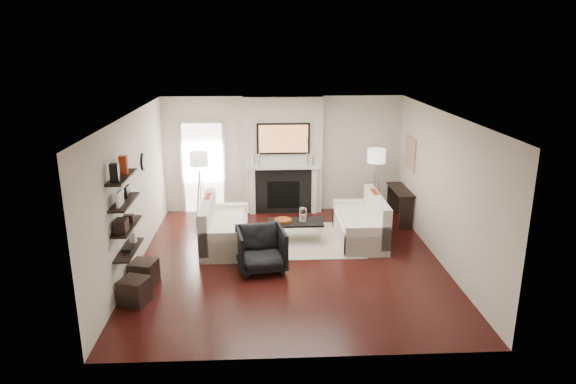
{
  "coord_description": "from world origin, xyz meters",
  "views": [
    {
      "loc": [
        -0.47,
        -8.68,
        3.91
      ],
      "look_at": [
        0.0,
        0.6,
        1.15
      ],
      "focal_mm": 32.0,
      "sensor_mm": 36.0,
      "label": 1
    }
  ],
  "objects_px": {
    "loveseat_left_base": "(225,235)",
    "ottoman_near": "(144,273)",
    "armchair": "(261,247)",
    "lamp_right_shade": "(377,156)",
    "coffee_table": "(296,222)",
    "loveseat_right_base": "(359,230)",
    "lamp_left_shade": "(199,159)"
  },
  "relations": [
    {
      "from": "coffee_table",
      "to": "lamp_right_shade",
      "type": "height_order",
      "value": "lamp_right_shade"
    },
    {
      "from": "loveseat_right_base",
      "to": "ottoman_near",
      "type": "distance_m",
      "value": 4.31
    },
    {
      "from": "lamp_left_shade",
      "to": "coffee_table",
      "type": "bearing_deg",
      "value": -31.2
    },
    {
      "from": "loveseat_left_base",
      "to": "lamp_right_shade",
      "type": "relative_size",
      "value": 4.5
    },
    {
      "from": "loveseat_right_base",
      "to": "armchair",
      "type": "xyz_separation_m",
      "value": [
        -1.99,
        -1.29,
        0.21
      ]
    },
    {
      "from": "loveseat_right_base",
      "to": "ottoman_near",
      "type": "height_order",
      "value": "loveseat_right_base"
    },
    {
      "from": "lamp_right_shade",
      "to": "ottoman_near",
      "type": "distance_m",
      "value": 5.62
    },
    {
      "from": "lamp_left_shade",
      "to": "ottoman_near",
      "type": "height_order",
      "value": "lamp_left_shade"
    },
    {
      "from": "lamp_left_shade",
      "to": "loveseat_left_base",
      "type": "bearing_deg",
      "value": -65.82
    },
    {
      "from": "lamp_right_shade",
      "to": "ottoman_near",
      "type": "bearing_deg",
      "value": -145.55
    },
    {
      "from": "coffee_table",
      "to": "lamp_right_shade",
      "type": "xyz_separation_m",
      "value": [
        1.88,
        1.33,
        1.05
      ]
    },
    {
      "from": "lamp_right_shade",
      "to": "loveseat_left_base",
      "type": "bearing_deg",
      "value": -155.65
    },
    {
      "from": "ottoman_near",
      "to": "loveseat_left_base",
      "type": "bearing_deg",
      "value": 52.51
    },
    {
      "from": "loveseat_left_base",
      "to": "armchair",
      "type": "relative_size",
      "value": 2.15
    },
    {
      "from": "armchair",
      "to": "lamp_left_shade",
      "type": "relative_size",
      "value": 2.09
    },
    {
      "from": "armchair",
      "to": "lamp_right_shade",
      "type": "relative_size",
      "value": 2.09
    },
    {
      "from": "loveseat_right_base",
      "to": "lamp_right_shade",
      "type": "xyz_separation_m",
      "value": [
        0.58,
        1.34,
        1.24
      ]
    },
    {
      "from": "coffee_table",
      "to": "armchair",
      "type": "distance_m",
      "value": 1.47
    },
    {
      "from": "coffee_table",
      "to": "loveseat_right_base",
      "type": "bearing_deg",
      "value": -0.5
    },
    {
      "from": "armchair",
      "to": "lamp_right_shade",
      "type": "xyz_separation_m",
      "value": [
        2.57,
        2.63,
        1.03
      ]
    },
    {
      "from": "lamp_left_shade",
      "to": "ottoman_near",
      "type": "xyz_separation_m",
      "value": [
        -0.62,
        -2.99,
        -1.25
      ]
    },
    {
      "from": "lamp_right_shade",
      "to": "armchair",
      "type": "bearing_deg",
      "value": -134.29
    },
    {
      "from": "loveseat_right_base",
      "to": "coffee_table",
      "type": "distance_m",
      "value": 1.31
    },
    {
      "from": "loveseat_left_base",
      "to": "loveseat_right_base",
      "type": "xyz_separation_m",
      "value": [
        2.7,
        0.14,
        0.0
      ]
    },
    {
      "from": "loveseat_left_base",
      "to": "lamp_right_shade",
      "type": "xyz_separation_m",
      "value": [
        3.28,
        1.49,
        1.24
      ]
    },
    {
      "from": "loveseat_right_base",
      "to": "ottoman_near",
      "type": "relative_size",
      "value": 4.5
    },
    {
      "from": "loveseat_left_base",
      "to": "ottoman_near",
      "type": "xyz_separation_m",
      "value": [
        -1.24,
        -1.61,
        -0.01
      ]
    },
    {
      "from": "loveseat_left_base",
      "to": "lamp_left_shade",
      "type": "relative_size",
      "value": 4.5
    },
    {
      "from": "loveseat_left_base",
      "to": "armchair",
      "type": "xyz_separation_m",
      "value": [
        0.71,
        -1.15,
        0.21
      ]
    },
    {
      "from": "armchair",
      "to": "lamp_right_shade",
      "type": "distance_m",
      "value": 3.82
    },
    {
      "from": "armchair",
      "to": "lamp_right_shade",
      "type": "bearing_deg",
      "value": 35.98
    },
    {
      "from": "coffee_table",
      "to": "ottoman_near",
      "type": "relative_size",
      "value": 2.75
    }
  ]
}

